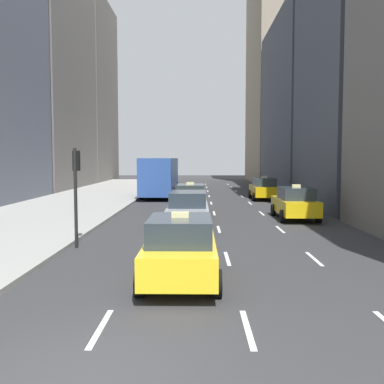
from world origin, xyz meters
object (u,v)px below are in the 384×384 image
at_px(taxi_third, 181,249).
at_px(taxi_fourth, 264,188).
at_px(city_bus, 160,175).
at_px(taxi_lead, 295,203).
at_px(taxi_second, 190,199).
at_px(sedan_black_near, 188,210).
at_px(traffic_light_pole, 76,181).

xyz_separation_m(taxi_third, taxi_fourth, (5.60, 23.61, 0.00)).
bearing_deg(city_bus, taxi_fourth, -22.71).
height_order(taxi_lead, taxi_second, same).
bearing_deg(taxi_third, taxi_lead, 65.34).
xyz_separation_m(taxi_fourth, sedan_black_near, (-5.60, -15.02, 0.01)).
height_order(sedan_black_near, city_bus, city_bus).
bearing_deg(city_bus, taxi_lead, -60.61).
xyz_separation_m(taxi_second, traffic_light_pole, (-3.95, -10.01, 1.53)).
relative_size(taxi_second, taxi_fourth, 1.00).
bearing_deg(taxi_lead, taxi_fourth, 90.00).
height_order(taxi_fourth, sedan_black_near, taxi_fourth).
bearing_deg(city_bus, taxi_second, -77.40).
xyz_separation_m(sedan_black_near, traffic_light_pole, (-3.95, -4.04, 1.52)).
xyz_separation_m(taxi_fourth, traffic_light_pole, (-9.55, -19.07, 1.53)).
bearing_deg(taxi_third, taxi_fourth, 76.66).
relative_size(taxi_third, traffic_light_pole, 1.22).
distance_m(taxi_third, sedan_black_near, 8.59).
bearing_deg(city_bus, traffic_light_pole, -92.88).
relative_size(taxi_third, taxi_fourth, 1.00).
relative_size(city_bus, traffic_light_pole, 3.23).
height_order(taxi_second, taxi_third, same).
relative_size(taxi_second, taxi_third, 1.00).
distance_m(taxi_lead, taxi_third, 13.42).
bearing_deg(city_bus, sedan_black_near, -81.38).
relative_size(taxi_fourth, traffic_light_pole, 1.22).
relative_size(taxi_third, city_bus, 0.38).
bearing_deg(taxi_third, traffic_light_pole, 130.99).
bearing_deg(traffic_light_pole, city_bus, 87.12).
xyz_separation_m(taxi_lead, traffic_light_pole, (-9.55, -7.65, 1.53)).
bearing_deg(traffic_light_pole, taxi_second, 68.46).
height_order(taxi_second, taxi_fourth, same).
height_order(taxi_lead, city_bus, city_bus).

